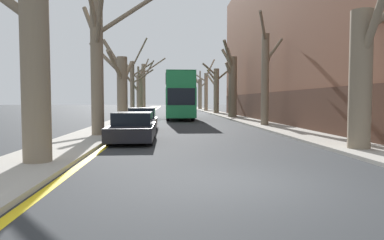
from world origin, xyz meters
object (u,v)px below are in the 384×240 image
at_px(street_tree_right_3, 216,88).
at_px(street_tree_left_5, 144,86).
at_px(street_tree_right_5, 199,91).
at_px(parked_car_0, 133,128).
at_px(street_tree_left_0, 33,17).
at_px(street_tree_right_4, 206,89).
at_px(street_tree_right_0, 365,70).
at_px(street_tree_left_3, 134,86).
at_px(street_tree_right_2, 232,83).
at_px(double_decker_bus, 179,94).
at_px(street_tree_right_1, 265,77).
at_px(street_tree_left_2, 121,85).
at_px(street_tree_left_4, 139,92).
at_px(parked_car_1, 142,120).
at_px(street_tree_left_1, 98,57).

bearing_deg(street_tree_right_3, street_tree_left_5, 168.66).
relative_size(street_tree_right_5, parked_car_0, 1.83).
distance_m(street_tree_left_0, parked_car_0, 6.96).
xyz_separation_m(street_tree_right_3, street_tree_right_4, (-0.11, 11.36, 0.27)).
height_order(street_tree_right_3, parked_car_0, street_tree_right_3).
height_order(street_tree_right_3, street_tree_right_5, street_tree_right_5).
bearing_deg(street_tree_right_0, street_tree_left_3, 115.09).
bearing_deg(parked_car_0, street_tree_left_3, 95.42).
xyz_separation_m(street_tree_right_2, double_decker_bus, (-5.60, -1.59, -1.21)).
bearing_deg(street_tree_right_2, street_tree_right_0, -89.47).
bearing_deg(street_tree_left_0, street_tree_right_0, 11.08).
xyz_separation_m(street_tree_left_5, street_tree_right_1, (10.15, -25.58, -0.46)).
xyz_separation_m(street_tree_right_0, double_decker_bus, (-5.82, 22.24, -0.40)).
bearing_deg(parked_car_0, street_tree_right_0, -22.93).
relative_size(street_tree_right_4, street_tree_right_5, 1.12).
height_order(street_tree_left_2, parked_car_0, street_tree_left_2).
bearing_deg(parked_car_0, street_tree_left_0, -110.08).
height_order(street_tree_left_0, street_tree_right_2, street_tree_left_0).
height_order(street_tree_left_0, street_tree_left_4, street_tree_left_0).
distance_m(street_tree_left_4, parked_car_0, 26.83).
bearing_deg(street_tree_right_5, street_tree_right_4, -90.28).
height_order(street_tree_right_0, street_tree_right_1, street_tree_right_1).
bearing_deg(street_tree_left_4, street_tree_right_2, -32.33).
distance_m(street_tree_left_5, street_tree_right_3, 10.23).
xyz_separation_m(street_tree_left_3, street_tree_left_4, (-0.16, 8.38, -0.38)).
bearing_deg(street_tree_left_5, parked_car_1, -86.45).
relative_size(street_tree_left_3, parked_car_0, 1.77).
distance_m(street_tree_right_0, street_tree_right_3, 35.52).
relative_size(street_tree_left_0, street_tree_right_2, 1.07).
relative_size(street_tree_left_1, street_tree_left_3, 0.96).
relative_size(street_tree_right_4, double_decker_bus, 0.82).
relative_size(street_tree_left_0, street_tree_left_4, 1.30).
height_order(street_tree_left_4, street_tree_right_3, street_tree_right_3).
bearing_deg(street_tree_right_0, street_tree_right_1, 90.55).
bearing_deg(street_tree_left_1, street_tree_right_3, 71.42).
bearing_deg(street_tree_left_5, street_tree_left_0, -90.47).
relative_size(street_tree_left_4, double_decker_bus, 0.60).
xyz_separation_m(street_tree_left_2, street_tree_left_4, (0.06, 16.03, -0.15)).
bearing_deg(street_tree_left_5, street_tree_left_4, -91.13).
distance_m(street_tree_left_0, street_tree_left_5, 39.60).
bearing_deg(street_tree_left_5, street_tree_right_2, -53.74).
bearing_deg(street_tree_right_4, street_tree_right_0, -89.56).
bearing_deg(parked_car_1, street_tree_left_3, 97.87).
relative_size(street_tree_right_1, street_tree_right_3, 1.10).
bearing_deg(parked_car_1, street_tree_right_0, -47.68).
distance_m(street_tree_right_1, street_tree_right_2, 11.88).
relative_size(street_tree_left_1, street_tree_right_1, 0.96).
height_order(street_tree_left_3, double_decker_bus, street_tree_left_3).
bearing_deg(street_tree_left_1, street_tree_left_5, 89.86).
xyz_separation_m(street_tree_left_0, parked_car_1, (2.07, 11.43, -3.43)).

